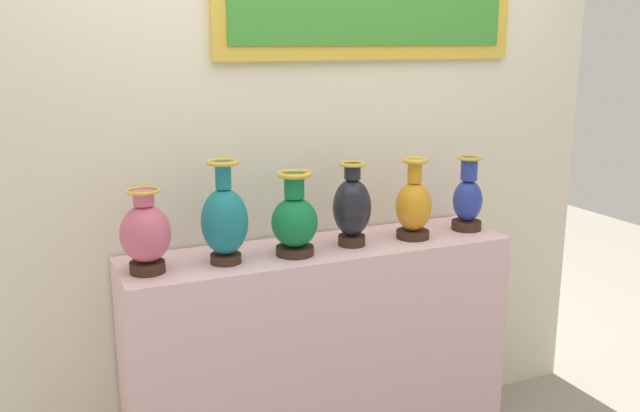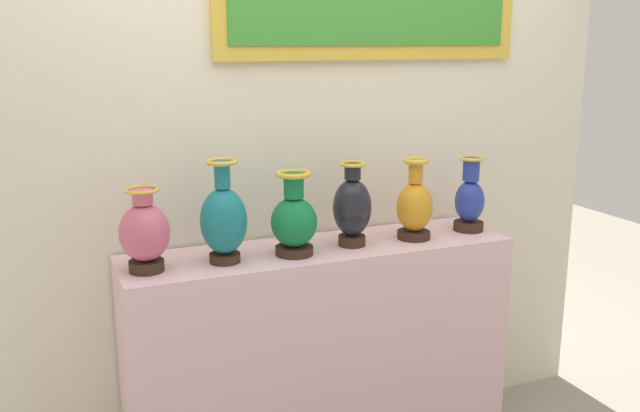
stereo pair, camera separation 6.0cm
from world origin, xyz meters
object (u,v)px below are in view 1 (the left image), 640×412
(vase_teal, at_px, (225,220))
(vase_onyx, at_px, (352,207))
(vase_emerald, at_px, (295,220))
(vase_amber, at_px, (414,206))
(vase_cobalt, at_px, (468,199))
(vase_rose, at_px, (146,234))

(vase_teal, xyz_separation_m, vase_onyx, (0.54, 0.02, -0.01))
(vase_emerald, bearing_deg, vase_onyx, 5.98)
(vase_teal, xyz_separation_m, vase_amber, (0.82, 0.01, -0.03))
(vase_cobalt, bearing_deg, vase_amber, -176.05)
(vase_cobalt, bearing_deg, vase_rose, -179.15)
(vase_teal, relative_size, vase_amber, 1.14)
(vase_rose, bearing_deg, vase_cobalt, 0.85)
(vase_teal, bearing_deg, vase_emerald, -2.36)
(vase_rose, relative_size, vase_onyx, 0.89)
(vase_emerald, bearing_deg, vase_teal, 177.64)
(vase_amber, distance_m, vase_cobalt, 0.29)
(vase_cobalt, bearing_deg, vase_onyx, -178.96)
(vase_emerald, height_order, vase_amber, vase_amber)
(vase_rose, height_order, vase_cobalt, vase_cobalt)
(vase_amber, bearing_deg, vase_cobalt, 3.95)
(vase_teal, relative_size, vase_cobalt, 1.19)
(vase_onyx, bearing_deg, vase_teal, -178.29)
(vase_teal, xyz_separation_m, vase_cobalt, (1.11, 0.03, -0.03))
(vase_rose, height_order, vase_teal, vase_teal)
(vase_emerald, relative_size, vase_onyx, 0.96)
(vase_rose, distance_m, vase_onyx, 0.83)
(vase_rose, relative_size, vase_teal, 0.79)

